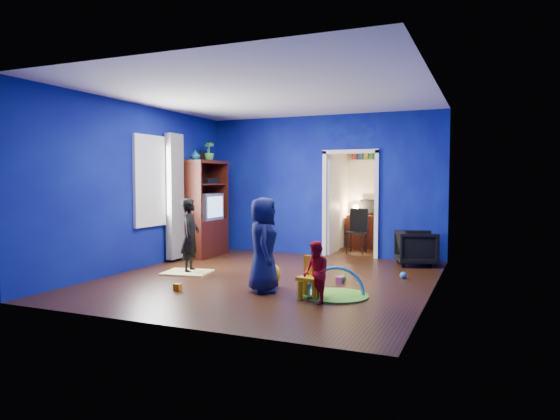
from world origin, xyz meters
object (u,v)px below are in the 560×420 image
at_px(child_black, 190,236).
at_px(hopper_ball, 267,275).
at_px(study_desk, 367,231).
at_px(armchair, 416,248).
at_px(child_navy, 263,245).
at_px(play_mat, 336,295).
at_px(vase, 195,155).
at_px(toddler_red, 316,272).
at_px(crt_tv, 205,207).
at_px(kid_chair, 310,280).
at_px(folding_chair, 357,232).
at_px(tv_armoire, 204,209).

height_order(child_black, hopper_ball, child_black).
bearing_deg(study_desk, armchair, -55.91).
bearing_deg(child_navy, play_mat, -108.70).
height_order(child_navy, vase, vase).
distance_m(toddler_red, hopper_ball, 1.13).
bearing_deg(vase, crt_tv, 82.41).
bearing_deg(crt_tv, play_mat, -34.67).
distance_m(toddler_red, kid_chair, 0.29).
relative_size(study_desk, folding_chair, 0.96).
bearing_deg(play_mat, hopper_ball, 172.97).
distance_m(vase, crt_tv, 1.08).
height_order(tv_armoire, crt_tv, tv_armoire).
xyz_separation_m(child_navy, folding_chair, (0.29, 4.15, -0.20)).
height_order(kid_chair, play_mat, kid_chair).
xyz_separation_m(child_black, kid_chair, (2.49, -0.99, -0.38)).
relative_size(child_navy, tv_armoire, 0.68).
bearing_deg(armchair, vase, 82.09).
xyz_separation_m(vase, hopper_ball, (2.47, -1.99, -1.87)).
distance_m(child_navy, play_mat, 1.21).
xyz_separation_m(kid_chair, play_mat, (0.28, 0.25, -0.24)).
xyz_separation_m(kid_chair, folding_chair, (-0.45, 4.29, 0.21)).
bearing_deg(study_desk, hopper_ball, -93.99).
bearing_deg(armchair, crt_tv, 78.16).
bearing_deg(play_mat, child_navy, -173.36).
bearing_deg(armchair, folding_chair, 32.82).
xyz_separation_m(play_mat, folding_chair, (-0.73, 4.03, 0.45)).
bearing_deg(child_black, folding_chair, -48.81).
relative_size(kid_chair, folding_chair, 0.54).
relative_size(child_black, tv_armoire, 0.64).
height_order(child_navy, kid_chair, child_navy).
height_order(crt_tv, kid_chair, crt_tv).
distance_m(crt_tv, hopper_ball, 3.44).
xyz_separation_m(vase, kid_chair, (3.26, -2.37, -1.81)).
bearing_deg(crt_tv, kid_chair, -39.71).
relative_size(tv_armoire, kid_chair, 3.92).
xyz_separation_m(child_black, toddler_red, (2.64, -1.19, -0.23)).
distance_m(child_navy, crt_tv, 3.56).
xyz_separation_m(child_navy, kid_chair, (0.74, -0.14, -0.41)).
relative_size(toddler_red, tv_armoire, 0.40).
xyz_separation_m(child_black, crt_tv, (-0.72, 1.69, 0.39)).
height_order(child_navy, folding_chair, child_navy).
relative_size(hopper_ball, study_desk, 0.43).
xyz_separation_m(armchair, tv_armoire, (-4.20, -0.52, 0.66)).
xyz_separation_m(child_black, study_desk, (2.04, 4.26, -0.25)).
distance_m(toddler_red, vase, 4.58).
relative_size(toddler_red, hopper_ball, 2.07).
bearing_deg(tv_armoire, vase, -90.00).
relative_size(crt_tv, hopper_ball, 1.83).
height_order(play_mat, study_desk, study_desk).
distance_m(vase, folding_chair, 3.76).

